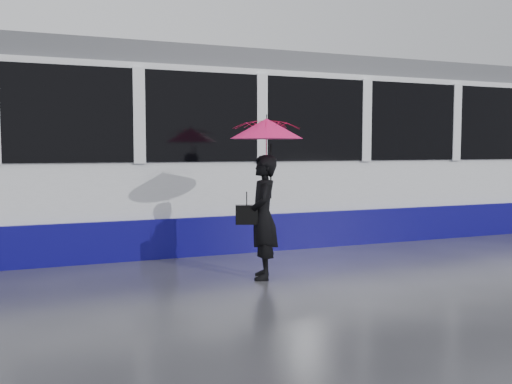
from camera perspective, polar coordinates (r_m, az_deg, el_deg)
name	(u,v)px	position (r m, az deg, el deg)	size (l,w,h in m)	color
ground	(276,268)	(8.26, 2.03, -7.56)	(90.00, 90.00, 0.00)	#2C2C31
rails	(221,241)	(10.55, -3.52, -4.90)	(34.00, 1.51, 0.02)	#3F3D38
tram	(155,153)	(10.10, -10.04, 3.91)	(26.00, 2.56, 3.35)	white
woman	(263,217)	(7.45, 0.70, -2.52)	(0.59, 0.39, 1.62)	black
umbrella	(267,143)	(7.42, 1.06, 4.93)	(1.22, 1.22, 1.10)	#ED146A
handbag	(247,215)	(7.38, -0.94, -2.28)	(0.32, 0.22, 0.43)	black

